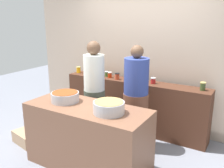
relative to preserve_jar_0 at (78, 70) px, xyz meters
name	(u,v)px	position (x,y,z in m)	size (l,w,h in m)	color
ground	(100,156)	(1.25, -1.11, -1.00)	(12.00, 12.00, 0.00)	gray
storefront_wall	(143,47)	(1.25, 0.34, 0.50)	(4.80, 0.12, 3.00)	#BCA590
display_shelf	(133,105)	(1.25, -0.01, -0.53)	(2.70, 0.36, 0.93)	#4A291B
prep_table	(88,137)	(1.25, -1.41, -0.55)	(1.70, 0.70, 0.89)	brown
preserve_jar_0	(78,70)	(0.00, 0.00, 0.00)	(0.09, 0.09, 0.12)	#EFA418
preserve_jar_1	(94,71)	(0.35, 0.05, 0.00)	(0.09, 0.09, 0.12)	gold
preserve_jar_2	(97,73)	(0.48, -0.04, -0.01)	(0.08, 0.08, 0.10)	red
preserve_jar_3	(107,74)	(0.67, 0.02, -0.01)	(0.07, 0.07, 0.10)	#385D29
preserve_jar_4	(110,75)	(0.77, -0.03, -0.01)	(0.08, 0.08, 0.11)	red
preserve_jar_5	(117,76)	(0.95, -0.07, 0.00)	(0.08, 0.08, 0.12)	#AA3D24
preserve_jar_6	(133,78)	(1.24, -0.01, -0.01)	(0.07, 0.07, 0.10)	gold
preserve_jar_7	(143,79)	(1.45, -0.04, 0.00)	(0.07, 0.07, 0.12)	#24462B
preserve_jar_8	(153,81)	(1.62, -0.01, -0.01)	(0.09, 0.09, 0.10)	#AE2221
preserve_jar_9	(203,86)	(2.43, 0.01, 0.00)	(0.08, 0.08, 0.13)	#394823
cooking_pot_left	(65,97)	(0.87, -1.39, -0.04)	(0.39, 0.39, 0.14)	#B7B7BC
cooking_pot_center	(109,107)	(1.62, -1.44, -0.03)	(0.39, 0.39, 0.15)	#B7B7BC
cook_with_tongs	(95,98)	(0.94, -0.78, -0.23)	(0.34, 0.34, 1.69)	#505949
cook_in_cap	(136,103)	(1.57, -0.56, -0.26)	(0.39, 0.39, 1.64)	brown
bread_crate	(27,137)	(-0.01, -1.41, -0.90)	(0.47, 0.30, 0.20)	tan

